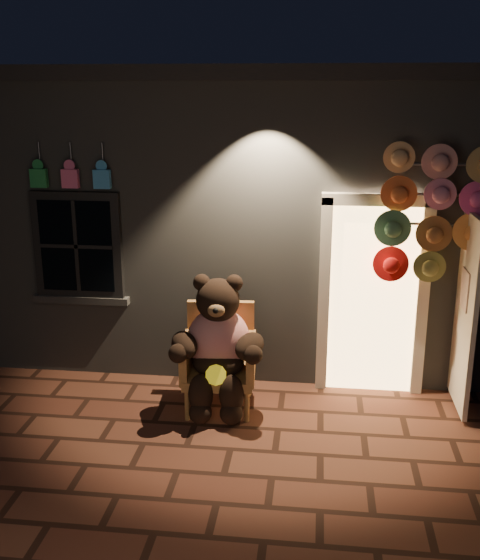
# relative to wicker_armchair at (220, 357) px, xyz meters

# --- Properties ---
(ground) EXTENTS (60.00, 60.00, 0.00)m
(ground) POSITION_rel_wicker_armchair_xyz_m (0.23, -0.89, -0.54)
(ground) COLOR brown
(ground) RESTS_ON ground
(shop_building) EXTENTS (7.30, 5.95, 3.51)m
(shop_building) POSITION_rel_wicker_armchair_xyz_m (0.23, 3.10, 1.20)
(shop_building) COLOR slate
(shop_building) RESTS_ON ground
(wicker_armchair) EXTENTS (0.79, 0.72, 1.08)m
(wicker_armchair) POSITION_rel_wicker_armchair_xyz_m (0.00, 0.00, 0.00)
(wicker_armchair) COLOR #A87941
(wicker_armchair) RESTS_ON ground
(teddy_bear) EXTENTS (1.04, 0.83, 1.43)m
(teddy_bear) POSITION_rel_wicker_armchair_xyz_m (0.01, -0.14, 0.19)
(teddy_bear) COLOR red
(teddy_bear) RESTS_ON ground
(hat_rack) EXTENTS (1.54, 0.22, 2.73)m
(hat_rack) POSITION_rel_wicker_armchair_xyz_m (2.28, 0.38, 1.55)
(hat_rack) COLOR #59595E
(hat_rack) RESTS_ON ground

